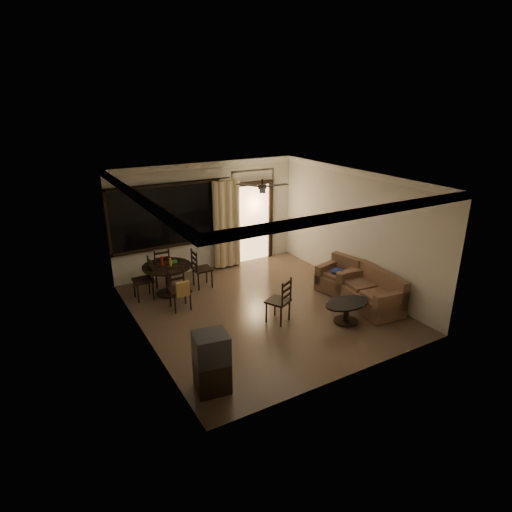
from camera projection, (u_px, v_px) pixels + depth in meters
ground at (262, 308)px, 9.23m from camera, size 5.50×5.50×0.00m
room_shell at (246, 206)px, 10.31m from camera, size 5.50×6.70×5.50m
dining_table at (167, 272)px, 9.75m from camera, size 1.11×1.11×0.92m
dining_chair_west at (144, 287)px, 9.61m from camera, size 0.43×0.43×0.95m
dining_chair_east at (202, 276)px, 10.22m from camera, size 0.43×0.43×0.95m
dining_chair_south at (180, 296)px, 9.13m from camera, size 0.43×0.49×0.95m
dining_chair_north at (161, 274)px, 10.31m from camera, size 0.43×0.43×0.95m
tv_cabinet at (212, 362)px, 6.51m from camera, size 0.58×0.53×0.98m
sofa at (372, 294)px, 9.20m from camera, size 0.95×1.56×0.79m
armchair at (339, 277)px, 10.02m from camera, size 0.92×0.92×0.78m
coffee_table at (347, 309)px, 8.58m from camera, size 0.99×0.60×0.44m
side_chair at (278, 309)px, 8.61m from camera, size 0.57×0.57×0.95m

